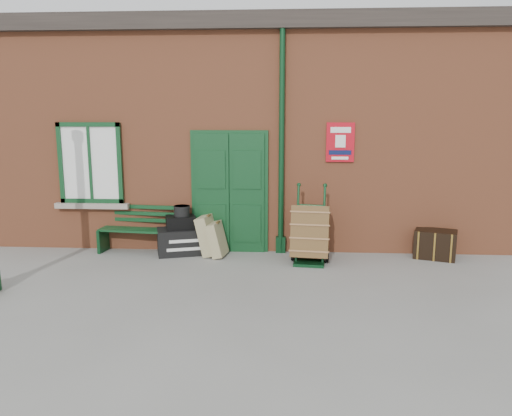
# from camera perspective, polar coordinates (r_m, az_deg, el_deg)

# --- Properties ---
(ground) EXTENTS (80.00, 80.00, 0.00)m
(ground) POSITION_cam_1_polar(r_m,az_deg,el_deg) (8.04, -2.01, -7.80)
(ground) COLOR gray
(ground) RESTS_ON ground
(station_building) EXTENTS (10.30, 4.30, 4.36)m
(station_building) POSITION_cam_1_polar(r_m,az_deg,el_deg) (11.11, -0.33, 8.72)
(station_building) COLOR #AB5A37
(station_building) RESTS_ON ground
(bench) EXTENTS (1.49, 0.60, 0.90)m
(bench) POSITION_cam_1_polar(r_m,az_deg,el_deg) (9.55, -13.16, -2.26)
(bench) COLOR #103B1C
(bench) RESTS_ON ground
(houdini_trunk) EXTENTS (1.06, 0.78, 0.47)m
(houdini_trunk) POSITION_cam_1_polar(r_m,az_deg,el_deg) (9.33, -8.25, -3.76)
(houdini_trunk) COLOR black
(houdini_trunk) RESTS_ON ground
(strongbox) EXTENTS (0.61, 0.52, 0.24)m
(strongbox) POSITION_cam_1_polar(r_m,az_deg,el_deg) (9.26, -8.61, -1.62)
(strongbox) COLOR black
(strongbox) RESTS_ON houdini_trunk
(hatbox) EXTENTS (0.36, 0.36, 0.19)m
(hatbox) POSITION_cam_1_polar(r_m,az_deg,el_deg) (9.21, -8.47, -0.33)
(hatbox) COLOR black
(hatbox) RESTS_ON strongbox
(suitcase_back) EXTENTS (0.44, 0.56, 0.74)m
(suitcase_back) POSITION_cam_1_polar(r_m,az_deg,el_deg) (9.17, -5.51, -3.10)
(suitcase_back) COLOR tan
(suitcase_back) RESTS_ON ground
(suitcase_front) EXTENTS (0.39, 0.51, 0.64)m
(suitcase_front) POSITION_cam_1_polar(r_m,az_deg,el_deg) (9.06, -4.48, -3.59)
(suitcase_front) COLOR tan
(suitcase_front) RESTS_ON ground
(porter_trolley) EXTENTS (0.71, 0.76, 1.33)m
(porter_trolley) POSITION_cam_1_polar(r_m,az_deg,el_deg) (8.70, 6.21, -2.89)
(porter_trolley) COLOR #0C3218
(porter_trolley) RESTS_ON ground
(dark_trunk) EXTENTS (0.82, 0.67, 0.51)m
(dark_trunk) POSITION_cam_1_polar(r_m,az_deg,el_deg) (9.51, 19.80, -3.90)
(dark_trunk) COLOR black
(dark_trunk) RESTS_ON ground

